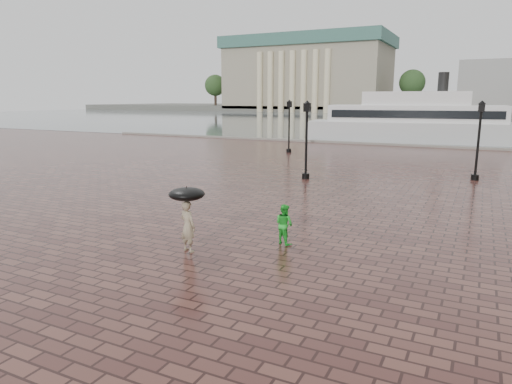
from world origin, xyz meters
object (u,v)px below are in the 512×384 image
adult_pedestrian (188,226)px  street_lamps (348,134)px  child_pedestrian (284,224)px  ferry_near (414,121)px

adult_pedestrian → street_lamps: bearing=-74.1°
child_pedestrian → street_lamps: bearing=-59.4°
street_lamps → child_pedestrian: (2.67, -17.30, -1.66)m
adult_pedestrian → child_pedestrian: size_ratio=1.21×
adult_pedestrian → ferry_near: bearing=-76.5°
street_lamps → ferry_near: (1.38, 21.67, -0.12)m
street_lamps → adult_pedestrian: 19.38m
adult_pedestrian → ferry_near: size_ratio=0.07×
child_pedestrian → adult_pedestrian: bearing=62.2°
child_pedestrian → ferry_near: ferry_near is taller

